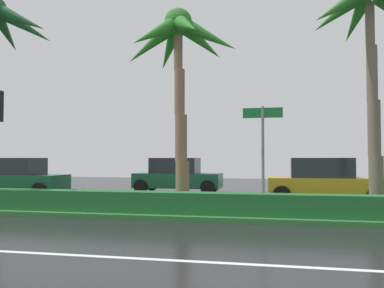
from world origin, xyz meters
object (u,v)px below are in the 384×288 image
(car_in_traffic_leading, at_px, (17,178))
(palm_tree_centre, at_px, (371,16))
(street_name_sign, at_px, (263,145))
(car_in_traffic_third, at_px, (324,181))
(car_in_traffic_second, at_px, (177,176))
(palm_tree_centre_left, at_px, (179,48))

(car_in_traffic_leading, bearing_deg, palm_tree_centre, -15.07)
(street_name_sign, xyz_separation_m, car_in_traffic_third, (2.13, 5.10, -1.25))
(car_in_traffic_second, height_order, car_in_traffic_third, same)
(palm_tree_centre_left, distance_m, car_in_traffic_leading, 10.35)
(car_in_traffic_leading, bearing_deg, street_name_sign, -24.49)
(car_in_traffic_second, bearing_deg, palm_tree_centre_left, -75.57)
(street_name_sign, xyz_separation_m, car_in_traffic_second, (-4.55, 8.43, -1.25))
(palm_tree_centre_left, bearing_deg, car_in_traffic_second, 104.43)
(palm_tree_centre_left, relative_size, palm_tree_centre, 0.92)
(palm_tree_centre_left, height_order, car_in_traffic_leading, palm_tree_centre_left)
(palm_tree_centre_left, xyz_separation_m, palm_tree_centre, (5.83, 0.01, 0.63))
(street_name_sign, relative_size, car_in_traffic_third, 0.70)
(car_in_traffic_third, bearing_deg, street_name_sign, -112.72)
(palm_tree_centre_left, xyz_separation_m, car_in_traffic_leading, (-8.51, 3.87, -4.43))
(car_in_traffic_second, bearing_deg, car_in_traffic_leading, -153.52)
(palm_tree_centre_left, relative_size, car_in_traffic_second, 1.50)
(street_name_sign, height_order, car_in_traffic_second, street_name_sign)
(palm_tree_centre_left, bearing_deg, palm_tree_centre, 0.06)
(palm_tree_centre_left, distance_m, palm_tree_centre, 5.86)
(street_name_sign, relative_size, car_in_traffic_leading, 0.70)
(car_in_traffic_second, bearing_deg, palm_tree_centre, -43.08)
(car_in_traffic_leading, xyz_separation_m, car_in_traffic_second, (6.66, 3.32, 0.00))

